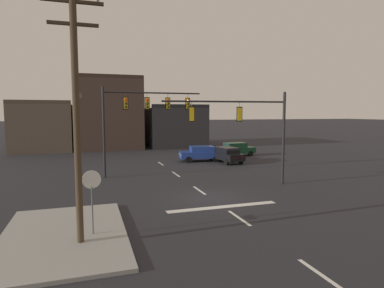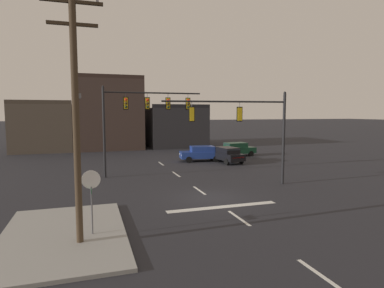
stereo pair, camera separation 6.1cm
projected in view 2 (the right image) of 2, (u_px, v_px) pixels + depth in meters
ground_plane at (210, 198)px, 19.84m from camera, size 400.00×400.00×0.00m
sidewalk_near_corner at (64, 235)px, 13.60m from camera, size 5.00×8.00×0.15m
stop_bar_paint at (223, 207)px, 17.95m from camera, size 6.40×0.50×0.01m
lane_centreline at (199, 190)px, 21.74m from camera, size 0.16×26.40×0.01m
signal_mast_near_side at (249, 123)px, 22.76m from camera, size 8.87×1.03×6.68m
signal_mast_far_side at (138, 112)px, 26.39m from camera, size 8.09×0.37×7.29m
stop_sign at (91, 187)px, 13.39m from camera, size 0.76×0.64×2.83m
car_lot_nearside at (236, 149)px, 38.74m from camera, size 4.58×2.24×1.61m
car_lot_middle at (227, 154)px, 33.76m from camera, size 2.42×4.63×1.61m
car_lot_farside at (201, 153)px, 34.75m from camera, size 4.61×2.35×1.61m
utility_pole at (76, 110)px, 12.36m from camera, size 2.20×2.28×9.83m
building_row at (116, 121)px, 48.73m from camera, size 26.45×12.21×10.19m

